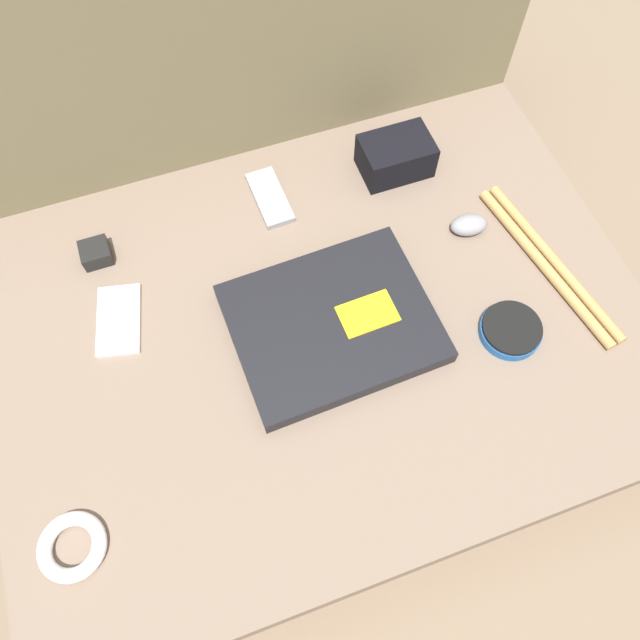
{
  "coord_description": "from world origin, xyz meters",
  "views": [
    {
      "loc": [
        -0.15,
        -0.42,
        1.05
      ],
      "look_at": [
        0.0,
        0.0,
        0.16
      ],
      "focal_mm": 35.0,
      "sensor_mm": 36.0,
      "label": 1
    }
  ],
  "objects_px": {
    "computer_mouse": "(469,225)",
    "camera_pouch": "(396,156)",
    "laptop": "(332,323)",
    "phone_black": "(271,197)",
    "phone_silver": "(119,320)",
    "speaker_puck": "(511,330)",
    "charger_brick": "(96,253)"
  },
  "relations": [
    {
      "from": "phone_silver",
      "to": "charger_brick",
      "type": "height_order",
      "value": "charger_brick"
    },
    {
      "from": "speaker_puck",
      "to": "charger_brick",
      "type": "xyz_separation_m",
      "value": [
        -0.6,
        0.36,
        0.0
      ]
    },
    {
      "from": "laptop",
      "to": "phone_black",
      "type": "relative_size",
      "value": 2.56
    },
    {
      "from": "charger_brick",
      "to": "phone_silver",
      "type": "bearing_deg",
      "value": -85.83
    },
    {
      "from": "phone_silver",
      "to": "charger_brick",
      "type": "xyz_separation_m",
      "value": [
        -0.01,
        0.13,
        0.01
      ]
    },
    {
      "from": "laptop",
      "to": "camera_pouch",
      "type": "bearing_deg",
      "value": 48.64
    },
    {
      "from": "laptop",
      "to": "phone_black",
      "type": "height_order",
      "value": "laptop"
    },
    {
      "from": "laptop",
      "to": "charger_brick",
      "type": "bearing_deg",
      "value": 139.88
    },
    {
      "from": "computer_mouse",
      "to": "charger_brick",
      "type": "bearing_deg",
      "value": 175.36
    },
    {
      "from": "phone_silver",
      "to": "phone_black",
      "type": "xyz_separation_m",
      "value": [
        0.31,
        0.15,
        0.0
      ]
    },
    {
      "from": "laptop",
      "to": "phone_black",
      "type": "bearing_deg",
      "value": 91.15
    },
    {
      "from": "computer_mouse",
      "to": "speaker_puck",
      "type": "height_order",
      "value": "computer_mouse"
    },
    {
      "from": "computer_mouse",
      "to": "camera_pouch",
      "type": "relative_size",
      "value": 0.56
    },
    {
      "from": "phone_silver",
      "to": "phone_black",
      "type": "bearing_deg",
      "value": 38.98
    },
    {
      "from": "phone_black",
      "to": "charger_brick",
      "type": "bearing_deg",
      "value": -178.58
    },
    {
      "from": "phone_black",
      "to": "camera_pouch",
      "type": "bearing_deg",
      "value": -4.16
    },
    {
      "from": "phone_silver",
      "to": "camera_pouch",
      "type": "height_order",
      "value": "camera_pouch"
    },
    {
      "from": "computer_mouse",
      "to": "phone_silver",
      "type": "xyz_separation_m",
      "value": [
        -0.61,
        0.03,
        -0.01
      ]
    },
    {
      "from": "laptop",
      "to": "charger_brick",
      "type": "relative_size",
      "value": 6.78
    },
    {
      "from": "computer_mouse",
      "to": "speaker_puck",
      "type": "xyz_separation_m",
      "value": [
        -0.02,
        -0.2,
        -0.0
      ]
    },
    {
      "from": "laptop",
      "to": "phone_silver",
      "type": "height_order",
      "value": "laptop"
    },
    {
      "from": "computer_mouse",
      "to": "phone_black",
      "type": "relative_size",
      "value": 0.55
    },
    {
      "from": "phone_black",
      "to": "speaker_puck",
      "type": "bearing_deg",
      "value": -55.89
    },
    {
      "from": "computer_mouse",
      "to": "phone_silver",
      "type": "height_order",
      "value": "computer_mouse"
    },
    {
      "from": "laptop",
      "to": "camera_pouch",
      "type": "height_order",
      "value": "camera_pouch"
    },
    {
      "from": "computer_mouse",
      "to": "laptop",
      "type": "bearing_deg",
      "value": -151.2
    },
    {
      "from": "computer_mouse",
      "to": "charger_brick",
      "type": "height_order",
      "value": "computer_mouse"
    },
    {
      "from": "laptop",
      "to": "computer_mouse",
      "type": "bearing_deg",
      "value": 16.82
    },
    {
      "from": "speaker_puck",
      "to": "camera_pouch",
      "type": "relative_size",
      "value": 0.79
    },
    {
      "from": "computer_mouse",
      "to": "camera_pouch",
      "type": "xyz_separation_m",
      "value": [
        -0.07,
        0.17,
        0.02
      ]
    },
    {
      "from": "computer_mouse",
      "to": "camera_pouch",
      "type": "bearing_deg",
      "value": 121.46
    },
    {
      "from": "laptop",
      "to": "charger_brick",
      "type": "height_order",
      "value": "laptop"
    }
  ]
}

